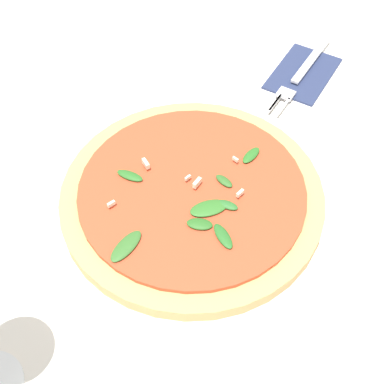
# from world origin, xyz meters

# --- Properties ---
(ground_plane) EXTENTS (6.00, 6.00, 0.00)m
(ground_plane) POSITION_xyz_m (0.00, 0.00, 0.00)
(ground_plane) COLOR silver
(pizza_arugula_main) EXTENTS (0.33, 0.33, 0.05)m
(pizza_arugula_main) POSITION_xyz_m (0.03, -0.03, 0.02)
(pizza_arugula_main) COLOR white
(pizza_arugula_main) RESTS_ON ground_plane
(napkin) EXTENTS (0.13, 0.09, 0.01)m
(napkin) POSITION_xyz_m (-0.28, 0.01, 0.00)
(napkin) COLOR navy
(napkin) RESTS_ON ground_plane
(fork) EXTENTS (0.20, 0.04, 0.00)m
(fork) POSITION_xyz_m (-0.27, 0.01, 0.01)
(fork) COLOR silver
(fork) RESTS_ON ground_plane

